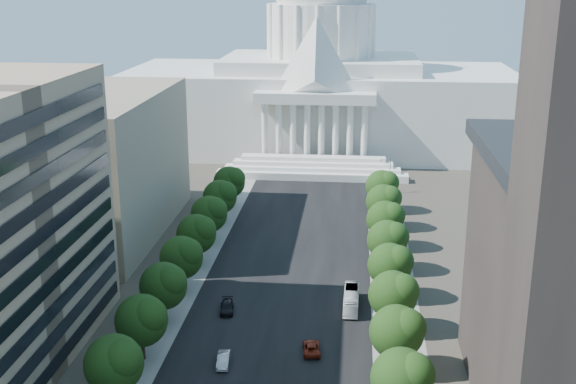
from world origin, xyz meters
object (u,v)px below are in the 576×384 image
(car_silver, at_px, (223,360))
(car_red, at_px, (311,348))
(car_dark_b, at_px, (227,307))
(city_bus, at_px, (351,300))

(car_silver, xyz_separation_m, car_red, (12.23, 4.78, -0.05))
(car_red, distance_m, car_dark_b, 19.05)
(car_red, height_order, car_dark_b, car_dark_b)
(car_red, bearing_deg, car_silver, 14.49)
(car_red, xyz_separation_m, city_bus, (5.63, 15.61, 0.70))
(car_dark_b, bearing_deg, city_bus, 1.97)
(car_red, relative_size, car_dark_b, 0.99)
(city_bus, bearing_deg, car_silver, -130.29)
(car_silver, bearing_deg, car_dark_b, 93.34)
(car_silver, distance_m, city_bus, 27.12)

